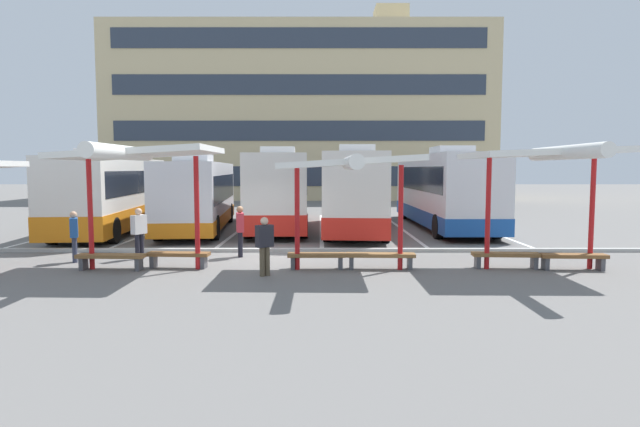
# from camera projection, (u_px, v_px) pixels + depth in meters

# --- Properties ---
(ground_plane) EXTENTS (160.00, 160.00, 0.00)m
(ground_plane) POSITION_uv_depth(u_px,v_px,m) (262.00, 256.00, 17.10)
(ground_plane) COLOR slate
(terminal_building) EXTENTS (35.35, 14.05, 18.69)m
(terminal_building) POSITION_uv_depth(u_px,v_px,m) (300.00, 118.00, 52.69)
(terminal_building) COLOR #D1BC8C
(terminal_building) RESTS_ON ground
(coach_bus_0) EXTENTS (3.47, 11.07, 3.65)m
(coach_bus_0) POSITION_uv_depth(u_px,v_px,m) (110.00, 195.00, 23.37)
(coach_bus_0) COLOR silver
(coach_bus_0) RESTS_ON ground
(coach_bus_1) EXTENTS (3.35, 10.45, 3.46)m
(coach_bus_1) POSITION_uv_depth(u_px,v_px,m) (196.00, 195.00, 24.03)
(coach_bus_1) COLOR silver
(coach_bus_1) RESTS_ON ground
(coach_bus_2) EXTENTS (2.94, 11.58, 3.79)m
(coach_bus_2) POSITION_uv_depth(u_px,v_px,m) (278.00, 191.00, 25.33)
(coach_bus_2) COLOR silver
(coach_bus_2) RESTS_ON ground
(coach_bus_3) EXTENTS (3.34, 10.90, 3.82)m
(coach_bus_3) POSITION_uv_depth(u_px,v_px,m) (355.00, 192.00, 23.86)
(coach_bus_3) COLOR silver
(coach_bus_3) RESTS_ON ground
(coach_bus_4) EXTENTS (2.74, 11.71, 3.83)m
(coach_bus_4) POSITION_uv_depth(u_px,v_px,m) (440.00, 190.00, 25.28)
(coach_bus_4) COLOR silver
(coach_bus_4) RESTS_ON ground
(lane_stripe_0) EXTENTS (0.16, 14.00, 0.01)m
(lane_stripe_0) POSITION_uv_depth(u_px,v_px,m) (81.00, 228.00, 24.97)
(lane_stripe_0) COLOR white
(lane_stripe_0) RESTS_ON ground
(lane_stripe_1) EXTENTS (0.16, 14.00, 0.01)m
(lane_stripe_1) POSITION_uv_depth(u_px,v_px,m) (161.00, 228.00, 24.99)
(lane_stripe_1) COLOR white
(lane_stripe_1) RESTS_ON ground
(lane_stripe_2) EXTENTS (0.16, 14.00, 0.01)m
(lane_stripe_2) POSITION_uv_depth(u_px,v_px,m) (240.00, 228.00, 25.00)
(lane_stripe_2) COLOR white
(lane_stripe_2) RESTS_ON ground
(lane_stripe_3) EXTENTS (0.16, 14.00, 0.01)m
(lane_stripe_3) POSITION_uv_depth(u_px,v_px,m) (319.00, 228.00, 25.02)
(lane_stripe_3) COLOR white
(lane_stripe_3) RESTS_ON ground
(lane_stripe_4) EXTENTS (0.16, 14.00, 0.01)m
(lane_stripe_4) POSITION_uv_depth(u_px,v_px,m) (398.00, 228.00, 25.04)
(lane_stripe_4) COLOR white
(lane_stripe_4) RESTS_ON ground
(lane_stripe_5) EXTENTS (0.16, 14.00, 0.01)m
(lane_stripe_5) POSITION_uv_depth(u_px,v_px,m) (477.00, 228.00, 25.05)
(lane_stripe_5) COLOR white
(lane_stripe_5) RESTS_ON ground
(waiting_shelter_1) EXTENTS (3.99, 5.19, 3.45)m
(waiting_shelter_1) POSITION_uv_depth(u_px,v_px,m) (136.00, 156.00, 14.21)
(waiting_shelter_1) COLOR red
(waiting_shelter_1) RESTS_ON ground
(bench_1) EXTENTS (1.89, 0.50, 0.45)m
(bench_1) POSITION_uv_depth(u_px,v_px,m) (108.00, 258.00, 14.59)
(bench_1) COLOR brown
(bench_1) RESTS_ON ground
(bench_2) EXTENTS (1.79, 0.54, 0.45)m
(bench_2) POSITION_uv_depth(u_px,v_px,m) (176.00, 256.00, 14.92)
(bench_2) COLOR brown
(bench_2) RESTS_ON ground
(waiting_shelter_2) EXTENTS (3.89, 4.39, 3.20)m
(waiting_shelter_2) POSITION_uv_depth(u_px,v_px,m) (347.00, 165.00, 14.23)
(waiting_shelter_2) COLOR red
(waiting_shelter_2) RESTS_ON ground
(bench_3) EXTENTS (1.64, 0.43, 0.45)m
(bench_3) POSITION_uv_depth(u_px,v_px,m) (314.00, 257.00, 14.78)
(bench_3) COLOR brown
(bench_3) RESTS_ON ground
(bench_4) EXTENTS (1.95, 0.50, 0.45)m
(bench_4) POSITION_uv_depth(u_px,v_px,m) (378.00, 257.00, 14.78)
(bench_4) COLOR brown
(bench_4) RESTS_ON ground
(waiting_shelter_3) EXTENTS (3.92, 4.95, 3.41)m
(waiting_shelter_3) POSITION_uv_depth(u_px,v_px,m) (544.00, 156.00, 14.32)
(waiting_shelter_3) COLOR red
(waiting_shelter_3) RESTS_ON ground
(bench_5) EXTENTS (1.90, 0.53, 0.45)m
(bench_5) POSITION_uv_depth(u_px,v_px,m) (503.00, 256.00, 14.88)
(bench_5) COLOR brown
(bench_5) RESTS_ON ground
(bench_6) EXTENTS (1.83, 0.50, 0.45)m
(bench_6) POSITION_uv_depth(u_px,v_px,m) (570.00, 258.00, 14.67)
(bench_6) COLOR brown
(bench_6) RESTS_ON ground
(platform_kerb) EXTENTS (44.00, 0.24, 0.12)m
(platform_kerb) POSITION_uv_depth(u_px,v_px,m) (264.00, 250.00, 17.85)
(platform_kerb) COLOR #ADADA8
(platform_kerb) RESTS_ON ground
(waiting_passenger_0) EXTENTS (0.38, 0.50, 1.55)m
(waiting_passenger_0) POSITION_uv_depth(u_px,v_px,m) (71.00, 233.00, 15.77)
(waiting_passenger_0) COLOR #33384C
(waiting_passenger_0) RESTS_ON ground
(waiting_passenger_1) EXTENTS (0.49, 0.45, 1.56)m
(waiting_passenger_1) POSITION_uv_depth(u_px,v_px,m) (262.00, 243.00, 13.76)
(waiting_passenger_1) COLOR brown
(waiting_passenger_1) RESTS_ON ground
(waiting_passenger_2) EXTENTS (0.43, 0.51, 1.60)m
(waiting_passenger_2) POSITION_uv_depth(u_px,v_px,m) (136.00, 230.00, 16.35)
(waiting_passenger_2) COLOR black
(waiting_passenger_2) RESTS_ON ground
(waiting_passenger_3) EXTENTS (0.32, 0.51, 1.64)m
(waiting_passenger_3) POSITION_uv_depth(u_px,v_px,m) (238.00, 228.00, 16.77)
(waiting_passenger_3) COLOR black
(waiting_passenger_3) RESTS_ON ground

